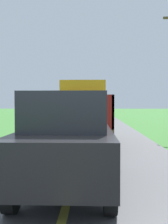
% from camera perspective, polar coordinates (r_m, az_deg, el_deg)
% --- Properties ---
extents(banana_truck_near, '(2.38, 5.82, 2.80)m').
position_cam_1_polar(banana_truck_near, '(12.35, -0.31, 0.14)').
color(banana_truck_near, '#2D2D30').
rests_on(banana_truck_near, road_surface).
extents(following_car, '(1.74, 4.10, 1.92)m').
position_cam_1_polar(following_car, '(5.54, -3.38, -5.76)').
color(following_car, black).
rests_on(following_car, road_surface).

